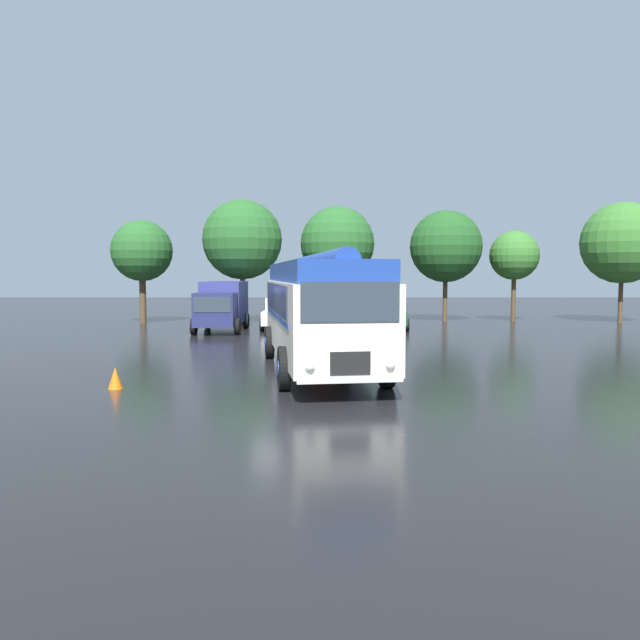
{
  "coord_description": "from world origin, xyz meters",
  "views": [
    {
      "loc": [
        0.72,
        -17.9,
        2.87
      ],
      "look_at": [
        0.68,
        2.12,
        1.4
      ],
      "focal_mm": 35.0,
      "sensor_mm": 36.0,
      "label": 1
    }
  ],
  "objects_px": {
    "vintage_bus": "(320,307)",
    "car_near_left": "(283,313)",
    "car_mid_right": "(390,313)",
    "box_van": "(224,304)",
    "traffic_cone": "(117,378)",
    "car_mid_left": "(330,313)"
  },
  "relations": [
    {
      "from": "box_van",
      "to": "car_mid_right",
      "type": "bearing_deg",
      "value": 6.93
    },
    {
      "from": "car_mid_left",
      "to": "car_mid_right",
      "type": "xyz_separation_m",
      "value": [
        3.16,
        0.25,
        0.0
      ]
    },
    {
      "from": "car_near_left",
      "to": "car_mid_left",
      "type": "xyz_separation_m",
      "value": [
        2.49,
        -0.12,
        0.0
      ]
    },
    {
      "from": "box_van",
      "to": "traffic_cone",
      "type": "xyz_separation_m",
      "value": [
        -0.17,
        -16.19,
        -1.09
      ]
    },
    {
      "from": "traffic_cone",
      "to": "vintage_bus",
      "type": "bearing_deg",
      "value": 30.75
    },
    {
      "from": "vintage_bus",
      "to": "traffic_cone",
      "type": "bearing_deg",
      "value": -149.25
    },
    {
      "from": "vintage_bus",
      "to": "car_near_left",
      "type": "relative_size",
      "value": 2.44
    },
    {
      "from": "car_mid_left",
      "to": "car_mid_right",
      "type": "relative_size",
      "value": 1.01
    },
    {
      "from": "vintage_bus",
      "to": "car_near_left",
      "type": "bearing_deg",
      "value": 97.97
    },
    {
      "from": "car_near_left",
      "to": "car_mid_right",
      "type": "distance_m",
      "value": 5.65
    },
    {
      "from": "box_van",
      "to": "traffic_cone",
      "type": "bearing_deg",
      "value": -90.61
    },
    {
      "from": "car_near_left",
      "to": "box_van",
      "type": "bearing_deg",
      "value": -162.79
    },
    {
      "from": "vintage_bus",
      "to": "car_mid_right",
      "type": "distance_m",
      "value": 14.71
    },
    {
      "from": "car_near_left",
      "to": "box_van",
      "type": "xyz_separation_m",
      "value": [
        -2.96,
        -0.92,
        0.52
      ]
    },
    {
      "from": "traffic_cone",
      "to": "car_mid_right",
      "type": "bearing_deg",
      "value": 63.0
    },
    {
      "from": "vintage_bus",
      "to": "car_mid_left",
      "type": "bearing_deg",
      "value": 87.86
    },
    {
      "from": "car_mid_right",
      "to": "traffic_cone",
      "type": "height_order",
      "value": "car_mid_right"
    },
    {
      "from": "vintage_bus",
      "to": "car_near_left",
      "type": "height_order",
      "value": "vintage_bus"
    },
    {
      "from": "vintage_bus",
      "to": "car_near_left",
      "type": "distance_m",
      "value": 14.25
    },
    {
      "from": "box_van",
      "to": "car_mid_left",
      "type": "bearing_deg",
      "value": 8.3
    },
    {
      "from": "car_near_left",
      "to": "traffic_cone",
      "type": "xyz_separation_m",
      "value": [
        -3.13,
        -17.11,
        -0.57
      ]
    },
    {
      "from": "traffic_cone",
      "to": "car_near_left",
      "type": "bearing_deg",
      "value": 79.62
    }
  ]
}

